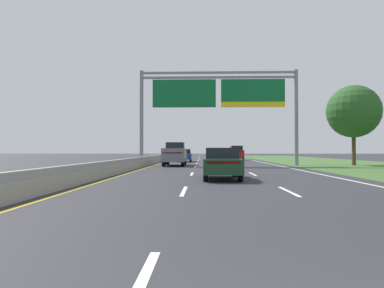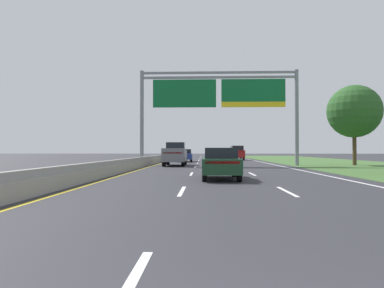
{
  "view_description": "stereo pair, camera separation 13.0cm",
  "coord_description": "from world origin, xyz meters",
  "px_view_note": "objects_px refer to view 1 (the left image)",
  "views": [
    {
      "loc": [
        -1.18,
        -2.0,
        1.46
      ],
      "look_at": [
        -2.01,
        24.99,
        1.93
      ],
      "focal_mm": 32.87,
      "sensor_mm": 36.0,
      "label": 1
    },
    {
      "loc": [
        -1.04,
        -1.99,
        1.46
      ],
      "look_at": [
        -2.01,
        24.99,
        1.93
      ],
      "focal_mm": 32.87,
      "sensor_mm": 36.0,
      "label": 2
    }
  ],
  "objects_px": {
    "pickup_truck_grey": "(175,154)",
    "car_blue_left_lane_sedan": "(184,155)",
    "car_red_right_lane_suv": "(236,153)",
    "overhead_sign_gantry": "(218,97)",
    "car_darkgreen_centre_lane_sedan": "(221,163)",
    "roadside_tree_mid": "(353,112)"
  },
  "relations": [
    {
      "from": "overhead_sign_gantry",
      "to": "roadside_tree_mid",
      "type": "xyz_separation_m",
      "value": [
        12.97,
        0.76,
        -1.3
      ]
    },
    {
      "from": "overhead_sign_gantry",
      "to": "car_red_right_lane_suv",
      "type": "relative_size",
      "value": 3.17
    },
    {
      "from": "car_red_right_lane_suv",
      "to": "roadside_tree_mid",
      "type": "height_order",
      "value": "roadside_tree_mid"
    },
    {
      "from": "overhead_sign_gantry",
      "to": "pickup_truck_grey",
      "type": "bearing_deg",
      "value": -175.91
    },
    {
      "from": "car_blue_left_lane_sedan",
      "to": "car_red_right_lane_suv",
      "type": "xyz_separation_m",
      "value": [
        7.29,
        8.71,
        0.28
      ]
    },
    {
      "from": "car_red_right_lane_suv",
      "to": "car_blue_left_lane_sedan",
      "type": "bearing_deg",
      "value": 138.69
    },
    {
      "from": "overhead_sign_gantry",
      "to": "roadside_tree_mid",
      "type": "bearing_deg",
      "value": 3.34
    },
    {
      "from": "car_darkgreen_centre_lane_sedan",
      "to": "car_blue_left_lane_sedan",
      "type": "xyz_separation_m",
      "value": [
        -3.27,
        26.29,
        0.0
      ]
    },
    {
      "from": "pickup_truck_grey",
      "to": "car_blue_left_lane_sedan",
      "type": "distance_m",
      "value": 11.08
    },
    {
      "from": "overhead_sign_gantry",
      "to": "pickup_truck_grey",
      "type": "distance_m",
      "value": 6.78
    },
    {
      "from": "overhead_sign_gantry",
      "to": "car_darkgreen_centre_lane_sedan",
      "type": "height_order",
      "value": "overhead_sign_gantry"
    },
    {
      "from": "pickup_truck_grey",
      "to": "car_red_right_lane_suv",
      "type": "distance_m",
      "value": 21.19
    },
    {
      "from": "car_darkgreen_centre_lane_sedan",
      "to": "roadside_tree_mid",
      "type": "bearing_deg",
      "value": -39.55
    },
    {
      "from": "overhead_sign_gantry",
      "to": "car_red_right_lane_suv",
      "type": "distance_m",
      "value": 20.51
    },
    {
      "from": "pickup_truck_grey",
      "to": "car_red_right_lane_suv",
      "type": "xyz_separation_m",
      "value": [
        7.59,
        19.78,
        0.02
      ]
    },
    {
      "from": "pickup_truck_grey",
      "to": "car_blue_left_lane_sedan",
      "type": "bearing_deg",
      "value": -1.96
    },
    {
      "from": "pickup_truck_grey",
      "to": "car_darkgreen_centre_lane_sedan",
      "type": "relative_size",
      "value": 1.23
    },
    {
      "from": "overhead_sign_gantry",
      "to": "car_red_right_lane_suv",
      "type": "bearing_deg",
      "value": 79.89
    },
    {
      "from": "car_darkgreen_centre_lane_sedan",
      "to": "car_red_right_lane_suv",
      "type": "relative_size",
      "value": 0.93
    },
    {
      "from": "overhead_sign_gantry",
      "to": "car_red_right_lane_suv",
      "type": "height_order",
      "value": "overhead_sign_gantry"
    },
    {
      "from": "car_blue_left_lane_sedan",
      "to": "car_red_right_lane_suv",
      "type": "distance_m",
      "value": 11.37
    },
    {
      "from": "car_darkgreen_centre_lane_sedan",
      "to": "car_blue_left_lane_sedan",
      "type": "bearing_deg",
      "value": 7.25
    }
  ]
}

